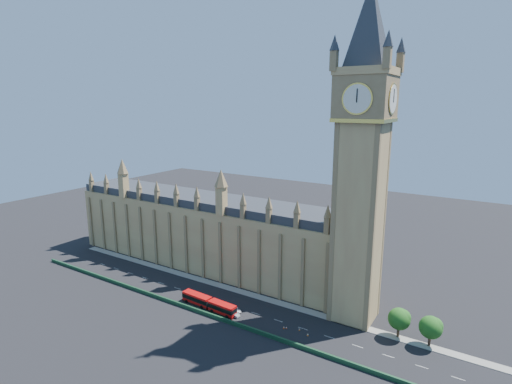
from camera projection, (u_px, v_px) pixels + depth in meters
The scene contains 15 objects.
ground at pixel (224, 303), 128.41m from camera, with size 400.00×400.00×0.00m, color black.
palace_westminster at pixel (205, 231), 156.54m from camera, with size 120.00×20.00×28.00m.
elizabeth_tower at pixel (363, 135), 108.54m from camera, with size 20.59×20.59×105.00m.
bridge_parapet at pixel (206, 314), 120.82m from camera, with size 160.00×0.60×1.20m, color #1E4C2D.
kerb_north at pixel (240, 291), 136.26m from camera, with size 160.00×3.00×0.16m, color gray.
tree_east_near at pixel (400, 318), 108.55m from camera, with size 6.00×6.00×8.50m.
tree_east_far at pixel (432, 327), 104.42m from camera, with size 6.00×6.00×8.50m.
red_bus at pixel (209, 303), 124.72m from camera, with size 20.41×4.21×3.45m.
car_grey at pixel (223, 306), 125.51m from camera, with size 1.54×3.84×1.31m, color #393C3F.
car_silver at pixel (233, 314), 120.57m from camera, with size 1.53×4.40×1.45m, color #9B9DA2.
car_white at pixel (235, 309), 123.32m from camera, with size 1.78×4.38×1.27m, color white.
cone_a at pixel (308, 335), 110.25m from camera, with size 0.58×0.58×0.75m.
cone_b at pixel (286, 328), 113.81m from camera, with size 0.44×0.44×0.62m.
cone_c at pixel (299, 329), 112.87m from camera, with size 0.53×0.53×0.66m.
cone_d at pixel (284, 328), 113.83m from camera, with size 0.46×0.46×0.70m.
Camera 1 is at (71.01, -94.28, 62.84)m, focal length 28.00 mm.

